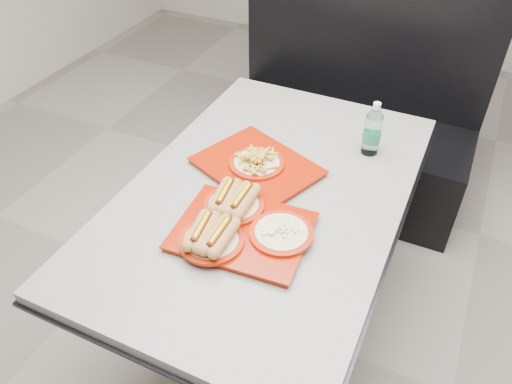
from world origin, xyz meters
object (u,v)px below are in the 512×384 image
at_px(diner_table, 266,225).
at_px(water_bottle, 372,132).
at_px(tray_far, 257,164).
at_px(booth_bench, 348,122).
at_px(tray_near, 238,225).

height_order(diner_table, water_bottle, water_bottle).
xyz_separation_m(diner_table, water_bottle, (0.26, 0.37, 0.26)).
bearing_deg(tray_far, water_bottle, 39.43).
relative_size(booth_bench, water_bottle, 6.44).
distance_m(diner_table, booth_bench, 1.11).
distance_m(tray_near, water_bottle, 0.65).
bearing_deg(water_bottle, tray_near, -113.26).
relative_size(tray_near, tray_far, 0.86).
relative_size(tray_near, water_bottle, 2.04).
relative_size(diner_table, water_bottle, 6.78).
bearing_deg(diner_table, tray_far, 131.05).
height_order(diner_table, booth_bench, booth_bench).
bearing_deg(water_bottle, diner_table, -125.15).
distance_m(booth_bench, water_bottle, 0.89).
xyz_separation_m(diner_table, booth_bench, (0.00, 1.09, -0.18)).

